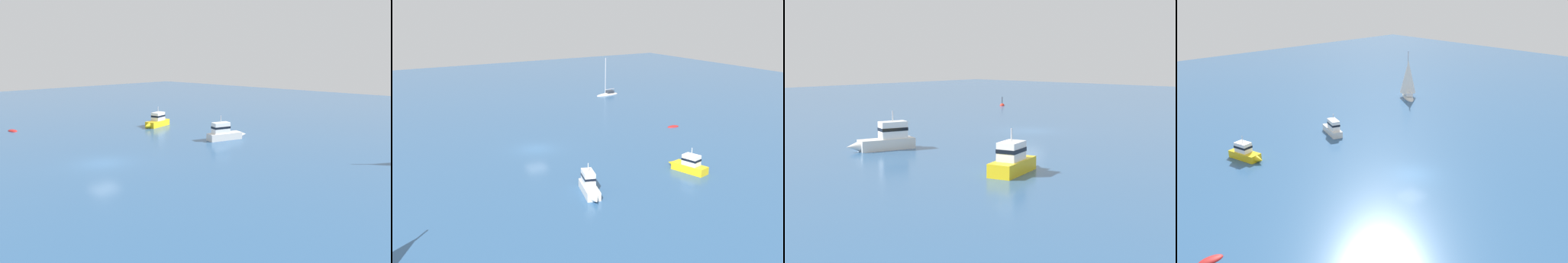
# 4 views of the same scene
# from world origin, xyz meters

# --- Properties ---
(ground_plane) EXTENTS (160.00, 160.00, 0.00)m
(ground_plane) POSITION_xyz_m (0.00, 0.00, 0.00)
(ground_plane) COLOR #2D5684
(launch) EXTENTS (4.73, 2.25, 2.66)m
(launch) POSITION_xyz_m (-15.32, -10.47, 0.73)
(launch) COLOR yellow
(launch) RESTS_ON ground
(tender) EXTENTS (0.98, 1.90, 0.39)m
(tender) POSITION_xyz_m (-0.43, -21.17, 0.00)
(tender) COLOR #B21E1E
(tender) RESTS_ON ground
(cabin_cruiser) EXTENTS (5.05, 2.52, 2.80)m
(cabin_cruiser) POSITION_xyz_m (-15.09, 1.54, 0.79)
(cabin_cruiser) COLOR silver
(cabin_cruiser) RESTS_ON ground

